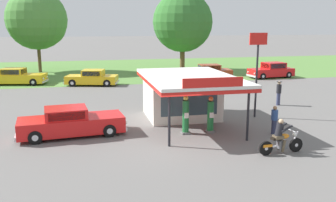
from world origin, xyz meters
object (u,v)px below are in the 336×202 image
gas_pump_nearside (186,116)px  motorcycle_with_rider (281,139)px  parked_car_back_row_right (92,78)px  parked_car_back_row_left (208,72)px  featured_classic_sedan (71,123)px  bystander_chatting_near_pumps (279,92)px  parked_car_back_row_far_left (17,77)px  parked_car_back_row_far_right (271,71)px  gas_pump_offside (210,116)px  roadside_pole_sign (257,61)px  bystander_standing_back_lot (274,120)px

gas_pump_nearside → motorcycle_with_rider: bearing=-49.4°
parked_car_back_row_right → parked_car_back_row_left: size_ratio=0.99×
featured_classic_sedan → bystander_chatting_near_pumps: bearing=16.6°
motorcycle_with_rider → parked_car_back_row_left: size_ratio=0.42×
parked_car_back_row_left → parked_car_back_row_far_left: size_ratio=0.94×
bystander_chatting_near_pumps → parked_car_back_row_far_right: bearing=63.9°
parked_car_back_row_far_left → bystander_chatting_near_pumps: 23.71m
parked_car_back_row_right → gas_pump_offside: bearing=-71.1°
motorcycle_with_rider → parked_car_back_row_left: motorcycle_with_rider is taller
featured_classic_sedan → parked_car_back_row_left: featured_classic_sedan is taller
motorcycle_with_rider → parked_car_back_row_far_left: bearing=122.7°
gas_pump_nearside → parked_car_back_row_far_right: 22.56m
gas_pump_nearside → roadside_pole_sign: (5.06, 2.41, 2.52)m
parked_car_back_row_left → bystander_standing_back_lot: bearing=-98.7°
parked_car_back_row_right → bystander_chatting_near_pumps: size_ratio=3.02×
parked_car_back_row_right → parked_car_back_row_far_right: (18.59, 0.82, 0.07)m
bystander_standing_back_lot → parked_car_back_row_left: bearing=81.3°
parked_car_back_row_far_left → bystander_standing_back_lot: (15.68, -19.86, 0.09)m
gas_pump_offside → parked_car_back_row_far_right: bearing=53.7°
gas_pump_nearside → roadside_pole_sign: 6.14m
motorcycle_with_rider → parked_car_back_row_left: bearing=79.4°
gas_pump_nearside → bystander_chatting_near_pumps: gas_pump_nearside is taller
parked_car_back_row_right → parked_car_back_row_left: 11.89m
roadside_pole_sign → featured_classic_sedan: bearing=-172.5°
featured_classic_sedan → parked_car_back_row_right: size_ratio=1.08×
gas_pump_nearside → gas_pump_offside: size_ratio=1.06×
bystander_chatting_near_pumps → bystander_standing_back_lot: bearing=-120.8°
motorcycle_with_rider → bystander_chatting_near_pumps: size_ratio=1.28×
featured_classic_sedan → parked_car_back_row_far_left: 18.63m
gas_pump_offside → roadside_pole_sign: 5.12m
parked_car_back_row_left → bystander_standing_back_lot: (-2.97, -19.34, 0.10)m
gas_pump_offside → parked_car_back_row_left: 19.24m
motorcycle_with_rider → parked_car_back_row_far_left: size_ratio=0.40×
motorcycle_with_rider → parked_car_back_row_left: (4.14, 22.07, 0.02)m
featured_classic_sedan → bystander_chatting_near_pumps: size_ratio=3.27×
parked_car_back_row_right → parked_car_back_row_far_left: bearing=163.0°
parked_car_back_row_far_right → parked_car_back_row_left: bearing=173.7°
gas_pump_nearside → parked_car_back_row_right: 17.25m
motorcycle_with_rider → roadside_pole_sign: bearing=74.0°
gas_pump_nearside → parked_car_back_row_far_right: bearing=50.9°
parked_car_back_row_right → parked_car_back_row_far_right: size_ratio=1.01×
bystander_standing_back_lot → bystander_chatting_near_pumps: 7.24m
featured_classic_sedan → parked_car_back_row_far_left: bearing=107.0°
parked_car_back_row_left → parked_car_back_row_far_left: 18.65m
parked_car_back_row_right → bystander_standing_back_lot: bystander_standing_back_lot is taller
gas_pump_offside → featured_classic_sedan: (-7.14, 0.97, -0.20)m
bystander_standing_back_lot → bystander_chatting_near_pumps: bearing=59.2°
featured_classic_sedan → parked_car_back_row_far_right: (20.01, 16.54, 0.05)m
gas_pump_offside → roadside_pole_sign: bearing=33.0°
gas_pump_offside → parked_car_back_row_far_right: 21.73m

